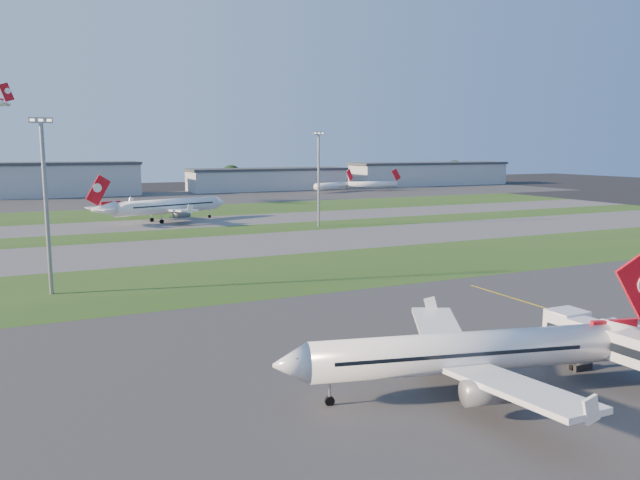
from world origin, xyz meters
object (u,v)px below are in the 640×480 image
mini_jet_far (373,184)px  light_mast_centre (319,173)px  airliner_parked (467,353)px  airliner_taxiing (167,207)px  light_mast_west (45,194)px  mini_jet_near (334,185)px

mini_jet_far → light_mast_centre: size_ratio=1.11×
airliner_parked → airliner_taxiing: size_ratio=0.86×
airliner_taxiing → light_mast_west: bearing=49.2°
airliner_parked → mini_jet_far: 262.41m
mini_jet_near → light_mast_west: 220.28m
airliner_parked → mini_jet_near: airliner_parked is taller
airliner_parked → airliner_taxiing: (2.93, 141.54, 0.72)m
mini_jet_near → airliner_taxiing: bearing=-162.2°
mini_jet_far → airliner_parked: bearing=-110.1°
mini_jet_far → light_mast_west: size_ratio=1.11×
airliner_taxiing → light_mast_west: size_ratio=1.53×
mini_jet_far → light_mast_centre: light_mast_centre is taller
mini_jet_near → light_mast_west: (-133.76, -174.63, 11.53)m
mini_jet_near → airliner_parked: bearing=-138.2°
airliner_parked → mini_jet_near: size_ratio=1.26×
airliner_taxiing → light_mast_west: 92.14m
airliner_parked → light_mast_centre: 119.61m
airliner_parked → mini_jet_far: airliner_parked is taller
light_mast_west → mini_jet_near: bearing=52.5°
airliner_parked → light_mast_centre: light_mast_centre is taller
light_mast_west → light_mast_centre: bearing=38.7°
airliner_taxiing → mini_jet_far: size_ratio=1.38×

